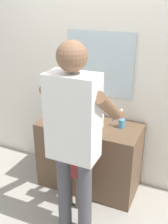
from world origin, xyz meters
name	(u,v)px	position (x,y,z in m)	size (l,w,h in m)	color
ground_plane	(78,199)	(0.00, 0.00, 0.00)	(14.00, 14.00, 0.00)	#9E998E
back_wall	(101,69)	(0.00, 0.62, 1.35)	(4.40, 0.10, 2.70)	silver
vanity_cabinet	(89,155)	(0.00, 0.30, 0.40)	(1.13, 0.54, 0.81)	brown
sink_basin	(89,120)	(0.00, 0.28, 0.86)	(0.32, 0.32, 0.11)	white
faucet	(96,111)	(0.00, 0.48, 0.89)	(0.18, 0.14, 0.18)	#B7BABF
toothbrush_cup	(122,123)	(0.34, 0.36, 0.86)	(0.07, 0.07, 0.21)	#4C8EB2
soap_bottle	(62,115)	(-0.32, 0.26, 0.87)	(0.06, 0.06, 0.16)	gold
child_toddler	(74,163)	(0.00, -0.10, 0.55)	(0.28, 0.28, 0.92)	#6B5B4C
adult_parent	(74,129)	(0.14, -0.36, 1.08)	(0.56, 0.58, 1.80)	#47474C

